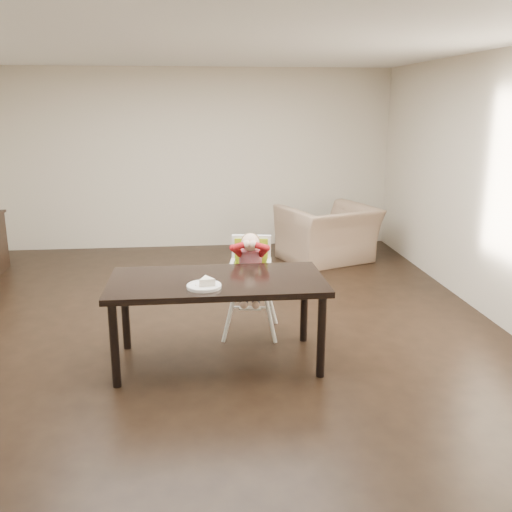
{
  "coord_description": "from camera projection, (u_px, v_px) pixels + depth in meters",
  "views": [
    {
      "loc": [
        -0.02,
        -5.3,
        2.17
      ],
      "look_at": [
        0.52,
        -0.3,
        0.82
      ],
      "focal_mm": 40.0,
      "sensor_mm": 36.0,
      "label": 1
    }
  ],
  "objects": [
    {
      "name": "ground",
      "position": [
        201.0,
        330.0,
        5.65
      ],
      "size": [
        7.0,
        7.0,
        0.0
      ],
      "primitive_type": "plane",
      "color": "black",
      "rests_on": "ground"
    },
    {
      "name": "room_walls",
      "position": [
        196.0,
        139.0,
        5.17
      ],
      "size": [
        6.02,
        7.02,
        2.71
      ],
      "color": "beige",
      "rests_on": "ground"
    },
    {
      "name": "dining_table",
      "position": [
        217.0,
        288.0,
        4.79
      ],
      "size": [
        1.8,
        0.9,
        0.75
      ],
      "color": "black",
      "rests_on": "ground"
    },
    {
      "name": "high_chair",
      "position": [
        251.0,
        263.0,
        5.44
      ],
      "size": [
        0.47,
        0.47,
        1.0
      ],
      "rotation": [
        0.0,
        0.0,
        -0.15
      ],
      "color": "white",
      "rests_on": "ground"
    },
    {
      "name": "plate",
      "position": [
        205.0,
        284.0,
        4.53
      ],
      "size": [
        0.35,
        0.35,
        0.08
      ],
      "rotation": [
        0.0,
        0.0,
        -0.33
      ],
      "color": "white",
      "rests_on": "dining_table"
    },
    {
      "name": "armchair",
      "position": [
        328.0,
        225.0,
        8.0
      ],
      "size": [
        1.4,
        1.16,
        1.05
      ],
      "primitive_type": "imported",
      "rotation": [
        0.0,
        0.0,
        3.51
      ],
      "color": "#95785F",
      "rests_on": "ground"
    }
  ]
}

